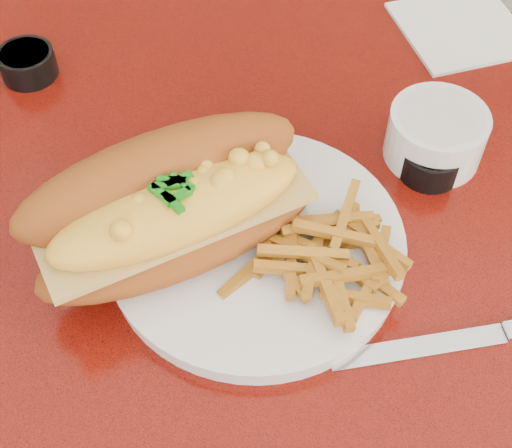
% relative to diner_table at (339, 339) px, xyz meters
% --- Properties ---
extents(diner_table, '(1.23, 0.83, 0.77)m').
position_rel_diner_table_xyz_m(diner_table, '(0.00, 0.00, 0.00)').
color(diner_table, '#B7180B').
rests_on(diner_table, ground).
extents(booth_bench_far, '(1.20, 0.51, 0.90)m').
position_rel_diner_table_xyz_m(booth_bench_far, '(0.00, 0.81, -0.32)').
color(booth_bench_far, maroon).
rests_on(booth_bench_far, ground).
extents(dinner_plate, '(0.32, 0.32, 0.02)m').
position_rel_diner_table_xyz_m(dinner_plate, '(-0.09, -0.02, 0.17)').
color(dinner_plate, silver).
rests_on(dinner_plate, diner_table).
extents(mac_hoagie, '(0.27, 0.25, 0.11)m').
position_rel_diner_table_xyz_m(mac_hoagie, '(-0.15, -0.04, 0.23)').
color(mac_hoagie, '#944817').
rests_on(mac_hoagie, dinner_plate).
extents(fries_pile, '(0.14, 0.13, 0.03)m').
position_rel_diner_table_xyz_m(fries_pile, '(-0.02, -0.03, 0.19)').
color(fries_pile, '#C68121').
rests_on(fries_pile, dinner_plate).
extents(fork, '(0.06, 0.15, 0.00)m').
position_rel_diner_table_xyz_m(fork, '(-0.03, 0.02, 0.18)').
color(fork, silver).
rests_on(fork, dinner_plate).
extents(gravy_ramekin, '(0.10, 0.10, 0.05)m').
position_rel_diner_table_xyz_m(gravy_ramekin, '(0.05, 0.13, 0.19)').
color(gravy_ramekin, silver).
rests_on(gravy_ramekin, diner_table).
extents(sauce_cup_left, '(0.06, 0.06, 0.03)m').
position_rel_diner_table_xyz_m(sauce_cup_left, '(-0.38, 0.15, 0.18)').
color(sauce_cup_left, black).
rests_on(sauce_cup_left, diner_table).
extents(sauce_cup_right, '(0.07, 0.07, 0.03)m').
position_rel_diner_table_xyz_m(sauce_cup_right, '(0.05, 0.11, 0.18)').
color(sauce_cup_right, black).
rests_on(sauce_cup_right, diner_table).
extents(knife, '(0.22, 0.11, 0.01)m').
position_rel_diner_table_xyz_m(knife, '(0.12, -0.06, 0.16)').
color(knife, silver).
rests_on(knife, diner_table).
extents(paper_napkin, '(0.18, 0.18, 0.00)m').
position_rel_diner_table_xyz_m(paper_napkin, '(0.07, 0.34, 0.16)').
color(paper_napkin, white).
rests_on(paper_napkin, diner_table).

